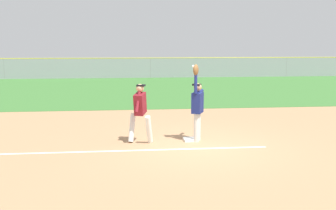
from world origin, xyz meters
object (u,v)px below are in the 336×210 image
runner (140,109)px  parked_car_white (157,67)px  parked_car_blue (220,66)px  first_base (190,139)px  fielder (197,104)px  baseball (193,66)px  parked_car_tan (102,67)px

runner → parked_car_white: 25.44m
parked_car_blue → first_base: bearing=-99.4°
fielder → runner: size_ratio=1.33×
baseball → fielder: bearing=30.9°
first_base → runner: size_ratio=0.22×
fielder → parked_car_white: (0.70, 25.32, -0.45)m
first_base → runner: bearing=-177.0°
runner → parked_car_white: runner is taller
fielder → runner: fielder is taller
fielder → baseball: (-0.14, -0.08, 1.10)m
first_base → parked_car_blue: 26.36m
parked_car_white → first_base: bearing=-96.6°
baseball → parked_car_blue: size_ratio=0.02×
parked_car_tan → fielder: bearing=-84.9°
runner → parked_car_blue: (8.46, 25.48, -0.32)m
parked_car_tan → parked_car_white: bearing=-7.0°
runner → parked_car_tan: bearing=114.5°
parked_car_tan → parked_car_blue: bearing=-4.9°
fielder → parked_car_blue: bearing=-79.4°
parked_car_white → runner: bearing=-99.9°
fielder → baseball: 1.11m
parked_car_tan → parked_car_blue: same height
first_base → parked_car_white: parked_car_white is taller
parked_car_blue → runner: bearing=-102.4°
first_base → fielder: 1.10m
parked_car_blue → parked_car_tan: bearing=-174.3°
first_base → parked_car_tan: bearing=99.4°
parked_car_blue → fielder: bearing=-99.0°
runner → first_base: bearing=21.3°
first_base → parked_car_white: 25.27m
baseball → parked_car_tan: bearing=99.5°
first_base → parked_car_tan: 25.80m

